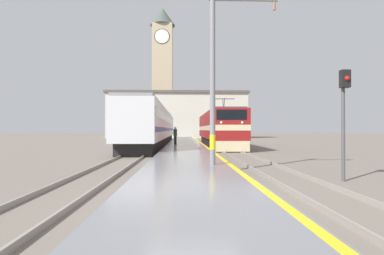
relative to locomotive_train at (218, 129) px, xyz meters
name	(u,v)px	position (x,y,z in m)	size (l,w,h in m)	color
ground_plane	(185,144)	(-3.44, 5.93, -1.85)	(200.00, 200.00, 0.00)	#70665B
platform	(185,144)	(-3.43, 0.93, -1.66)	(3.56, 140.00, 0.38)	slate
rail_track_near	(217,145)	(0.00, 0.93, -1.82)	(2.83, 140.00, 0.16)	#70665B
rail_track_far	(154,146)	(-6.88, 0.93, -1.82)	(2.83, 140.00, 0.16)	#70665B
locomotive_train	(218,129)	(0.00, 0.00, 0.00)	(2.92, 18.31, 4.58)	black
passenger_train	(156,126)	(-6.88, 4.41, 0.31)	(2.92, 35.51, 4.02)	black
catenary_mast	(216,70)	(-2.36, -19.58, 2.34)	(2.80, 0.24, 7.47)	gray
person_on_platform	(175,135)	(-4.42, -3.03, -0.61)	(0.34, 0.34, 1.65)	#23232D
clock_tower	(163,68)	(-8.77, 43.15, 15.22)	(6.14, 6.14, 32.11)	tan
station_building	(177,115)	(-4.83, 30.82, 2.93)	(28.81, 7.46, 9.51)	beige
signal_post	(344,107)	(1.81, -21.52, 0.71)	(0.30, 0.39, 3.80)	#4C4C51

